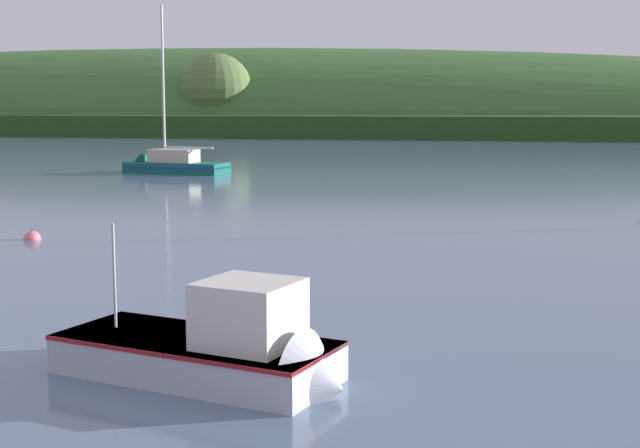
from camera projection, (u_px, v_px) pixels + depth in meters
name	position (u px, v px, depth m)	size (l,w,h in m)	color
far_shoreline_hill	(148.00, 127.00, 211.70)	(535.99, 144.58, 37.88)	#27431B
sailboat_outer_reach	(165.00, 168.00, 69.10)	(9.57, 4.62, 14.24)	#0F564C
fishing_boat_moored	(223.00, 360.00, 16.68)	(6.29, 3.85, 3.72)	#ADB2BC
mooring_buoy_foreground	(32.00, 240.00, 34.52)	(0.69, 0.69, 0.77)	#E06675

